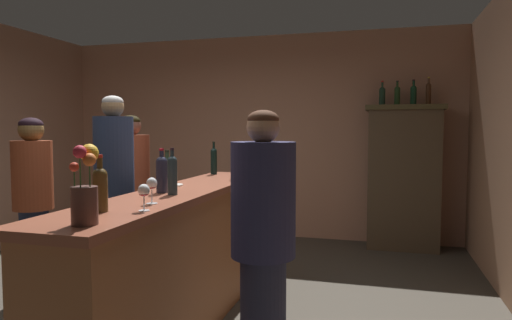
# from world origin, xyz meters

# --- Properties ---
(floor) EXTENTS (7.51, 7.51, 0.00)m
(floor) POSITION_xyz_m (0.00, 0.00, 0.00)
(floor) COLOR #423C32
(floor) RESTS_ON ground
(wall_back) EXTENTS (5.57, 0.12, 2.74)m
(wall_back) POSITION_xyz_m (0.00, 2.95, 1.37)
(wall_back) COLOR tan
(wall_back) RESTS_ON ground
(bar_counter) EXTENTS (0.52, 2.82, 1.03)m
(bar_counter) POSITION_xyz_m (0.32, -0.20, 0.52)
(bar_counter) COLOR #945834
(bar_counter) RESTS_ON ground
(display_cabinet) EXTENTS (0.92, 0.44, 1.76)m
(display_cabinet) POSITION_xyz_m (1.97, 2.64, 0.91)
(display_cabinet) COLOR #4C3C2A
(display_cabinet) RESTS_ON ground
(wine_bottle_malbec) EXTENTS (0.07, 0.07, 0.28)m
(wine_bottle_malbec) POSITION_xyz_m (0.21, -0.18, 1.15)
(wine_bottle_malbec) COLOR #2C472F
(wine_bottle_malbec) RESTS_ON bar_counter
(wine_bottle_rose) EXTENTS (0.07, 0.07, 0.32)m
(wine_bottle_rose) POSITION_xyz_m (0.47, 0.65, 1.17)
(wine_bottle_rose) COLOR #133518
(wine_bottle_rose) RESTS_ON bar_counter
(wine_bottle_syrah) EXTENTS (0.06, 0.06, 0.32)m
(wine_bottle_syrah) POSITION_xyz_m (0.14, 0.96, 1.17)
(wine_bottle_syrah) COLOR black
(wine_bottle_syrah) RESTS_ON bar_counter
(wine_bottle_chardonnay) EXTENTS (0.08, 0.08, 0.30)m
(wine_bottle_chardonnay) POSITION_xyz_m (0.29, -1.10, 1.16)
(wine_bottle_chardonnay) COLOR #453417
(wine_bottle_chardonnay) RESTS_ON bar_counter
(wine_bottle_pinot) EXTENTS (0.08, 0.08, 0.31)m
(wine_bottle_pinot) POSITION_xyz_m (0.26, -0.35, 1.17)
(wine_bottle_pinot) COLOR #232539
(wine_bottle_pinot) RESTS_ON bar_counter
(wine_bottle_riesling) EXTENTS (0.07, 0.07, 0.31)m
(wine_bottle_riesling) POSITION_xyz_m (0.37, -0.43, 1.17)
(wine_bottle_riesling) COLOR #202F33
(wine_bottle_riesling) RESTS_ON bar_counter
(wine_glass_front) EXTENTS (0.06, 0.06, 0.14)m
(wine_glass_front) POSITION_xyz_m (0.50, -1.02, 1.13)
(wine_glass_front) COLOR white
(wine_glass_front) RESTS_ON bar_counter
(wine_glass_mid) EXTENTS (0.07, 0.07, 0.15)m
(wine_glass_mid) POSITION_xyz_m (0.42, -0.80, 1.14)
(wine_glass_mid) COLOR white
(wine_glass_mid) RESTS_ON bar_counter
(flower_arrangement) EXTENTS (0.14, 0.14, 0.37)m
(flower_arrangement) POSITION_xyz_m (0.42, -1.40, 1.19)
(flower_arrangement) COLOR #4F312C
(flower_arrangement) RESTS_ON bar_counter
(cheese_plate) EXTENTS (0.18, 0.18, 0.01)m
(cheese_plate) POSITION_xyz_m (0.15, 0.01, 1.04)
(cheese_plate) COLOR white
(cheese_plate) RESTS_ON bar_counter
(display_bottle_left) EXTENTS (0.08, 0.08, 0.30)m
(display_bottle_left) POSITION_xyz_m (1.70, 2.64, 1.89)
(display_bottle_left) COLOR #1B3525
(display_bottle_left) RESTS_ON display_cabinet
(display_bottle_midleft) EXTENTS (0.07, 0.07, 0.30)m
(display_bottle_midleft) POSITION_xyz_m (1.88, 2.64, 1.89)
(display_bottle_midleft) COLOR #203D1C
(display_bottle_midleft) RESTS_ON display_cabinet
(display_bottle_center) EXTENTS (0.07, 0.07, 0.30)m
(display_bottle_center) POSITION_xyz_m (2.06, 2.64, 1.89)
(display_bottle_center) COLOR #123620
(display_bottle_center) RESTS_ON display_cabinet
(display_bottle_midright) EXTENTS (0.06, 0.06, 0.33)m
(display_bottle_midright) POSITION_xyz_m (2.23, 2.64, 1.90)
(display_bottle_midright) COLOR #472916
(display_bottle_midright) RESTS_ON display_cabinet
(patron_by_cabinet) EXTENTS (0.30, 0.30, 1.72)m
(patron_by_cabinet) POSITION_xyz_m (-0.30, -0.06, 0.96)
(patron_by_cabinet) COLOR #B3AE9D
(patron_by_cabinet) RESTS_ON ground
(patron_near_entrance) EXTENTS (0.37, 0.37, 1.61)m
(patron_near_entrance) POSITION_xyz_m (-0.75, 0.94, 0.88)
(patron_near_entrance) COLOR #999390
(patron_near_entrance) RESTS_ON ground
(patron_redhead) EXTENTS (0.33, 0.33, 1.56)m
(patron_redhead) POSITION_xyz_m (-1.15, 0.03, 0.87)
(patron_redhead) COLOR #1D2845
(patron_redhead) RESTS_ON ground
(bartender) EXTENTS (0.35, 0.35, 1.57)m
(bartender) POSITION_xyz_m (1.10, -0.83, 0.86)
(bartender) COLOR #282B46
(bartender) RESTS_ON ground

